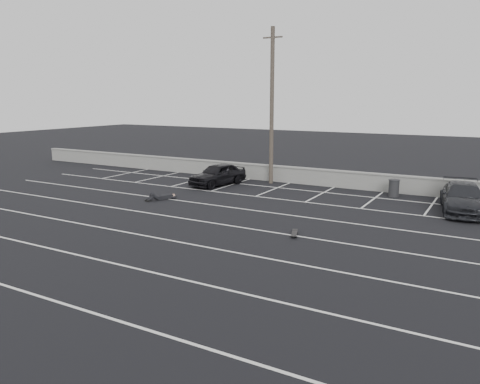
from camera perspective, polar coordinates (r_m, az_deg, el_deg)
The scene contains 9 objects.
ground at distance 18.00m, azimuth -5.90°, elevation -6.38°, with size 120.00×120.00×0.00m, color black.
seawall at distance 30.06m, azimuth 9.73°, elevation 1.82°, with size 50.00×0.45×1.06m.
stall_lines at distance 21.62m, azimuth 0.71°, elevation -3.25°, with size 36.00×20.05×0.01m.
car_left at distance 29.76m, azimuth -2.73°, elevation 2.18°, with size 1.65×4.11×1.40m, color black.
car_right at distance 25.21m, azimuth 25.58°, elevation -0.65°, with size 1.96×4.81×1.40m, color black.
utility_pole at distance 30.10m, azimuth 3.90°, elevation 10.39°, with size 1.30×0.26×9.77m.
trash_bin at distance 27.70m, azimuth 18.24°, elevation 0.48°, with size 0.81×0.81×0.97m.
person at distance 26.05m, azimuth -9.04°, elevation -0.35°, with size 1.73×2.43×0.45m, color black, non-canonical shape.
skateboard at distance 19.13m, azimuth 6.64°, elevation -5.06°, with size 0.49×0.87×0.10m.
Camera 1 is at (10.01, -13.91, 5.49)m, focal length 35.00 mm.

